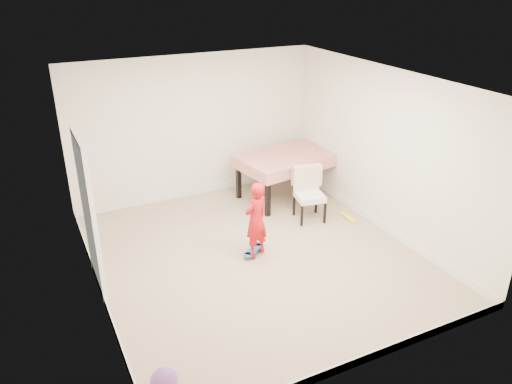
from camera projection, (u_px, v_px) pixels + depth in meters
name	position (u px, v px, depth m)	size (l,w,h in m)	color
ground	(256.00, 256.00, 7.43)	(5.00, 5.00, 0.00)	tan
ceiling	(256.00, 83.00, 6.36)	(4.50, 5.00, 0.04)	white
wall_back	(195.00, 128.00, 8.92)	(4.50, 0.04, 2.60)	silver
wall_front	(368.00, 263.00, 4.87)	(4.50, 0.04, 2.60)	silver
wall_left	(90.00, 207.00, 6.00)	(0.04, 5.00, 2.60)	silver
wall_right	(384.00, 152.00, 7.79)	(0.04, 5.00, 2.60)	silver
door	(89.00, 217.00, 6.36)	(0.10, 0.94, 2.11)	white
baseboard_back	(198.00, 191.00, 9.44)	(4.50, 0.02, 0.12)	white
baseboard_front	(358.00, 361.00, 5.37)	(4.50, 0.02, 0.12)	white
baseboard_left	(102.00, 292.00, 6.51)	(0.02, 5.00, 0.12)	white
baseboard_right	(376.00, 222.00, 8.31)	(0.02, 5.00, 0.12)	white
dining_table	(287.00, 176.00, 9.21)	(1.75, 1.10, 0.83)	red
dining_chair	(310.00, 195.00, 8.33)	(0.50, 0.58, 0.92)	white
skateboard	(254.00, 251.00, 7.49)	(0.50, 0.18, 0.08)	blue
child	(256.00, 222.00, 7.20)	(0.42, 0.28, 1.15)	red
balloon	(164.00, 381.00, 5.01)	(0.28, 0.28, 0.28)	purple
foam_toy	(348.00, 218.00, 8.50)	(0.06, 0.06, 0.40)	yellow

